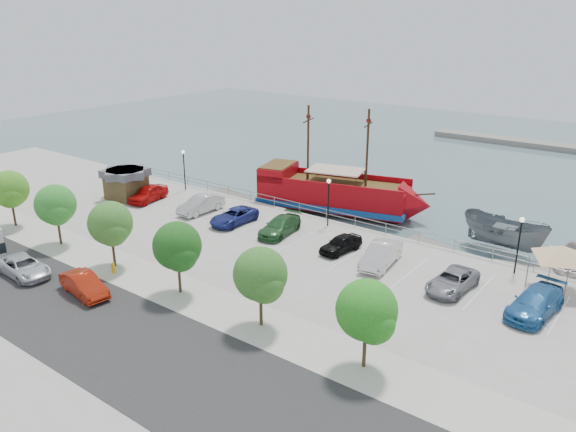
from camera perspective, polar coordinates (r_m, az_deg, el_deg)
The scene contains 34 objects.
ground at distance 44.99m, azimuth -0.51°, elevation -4.55°, with size 160.00×160.00×0.00m, color #425E64.
land_slab at distance 32.91m, azimuth -24.23°, elevation -15.64°, with size 100.00×58.00×1.20m, color #9E9C8E.
street at distance 34.67m, azimuth -17.13°, elevation -11.56°, with size 100.00×8.00×0.04m, color #272727.
sidewalk at distance 37.90m, azimuth -9.82°, elevation -8.07°, with size 100.00×4.00×0.05m, color beige.
seawall_railing at distance 50.38m, azimuth 4.87°, elevation -0.02°, with size 50.00×0.06×1.00m.
far_shore at distance 90.64m, azimuth 26.78°, elevation 6.12°, with size 40.00×3.00×0.80m, color gray.
pirate_ship at distance 55.30m, azimuth 5.87°, elevation 2.08°, with size 17.54×8.73×10.86m.
patrol_boat at distance 49.34m, azimuth 21.10°, elevation -1.88°, with size 2.80×7.43×2.88m, color slate.
speedboat at distance 48.27m, azimuth 27.03°, elevation -4.19°, with size 4.82×6.75×1.40m, color silver.
dock_west at distance 59.42m, azimuth -5.24°, elevation 1.74°, with size 7.45×2.13×0.43m, color #666257.
dock_mid at distance 48.18m, azimuth 15.21°, elevation -3.34°, with size 6.39×1.83×0.37m, color slate.
dock_east at distance 46.19m, azimuth 24.57°, elevation -5.50°, with size 7.50×2.14×0.43m, color gray.
shed at distance 58.79m, azimuth -16.12°, elevation 3.26°, with size 3.96×3.96×3.00m.
canopy_tent at distance 41.14m, azimuth 26.16°, elevation -2.72°, with size 5.65×5.65×3.70m.
street_van at distance 44.15m, azimuth -25.27°, elevation -4.69°, with size 2.23×4.83×1.34m, color silver.
street_sedan at distance 39.68m, azimuth -20.01°, elevation -6.57°, with size 1.54×4.41×1.45m, color #A8200C.
fire_hydrant at distance 42.31m, azimuth -17.33°, elevation -5.00°, with size 0.28×0.28×0.82m.
lamp_post_left at distance 59.83m, azimuth -10.54°, elevation 5.33°, with size 0.36×0.36×4.28m.
lamp_post_mid at distance 48.57m, azimuth 4.14°, elevation 2.24°, with size 0.36×0.36×4.28m.
lamp_post_right at distance 42.63m, azimuth 22.49°, elevation -1.81°, with size 0.36×0.36×4.28m.
tree_a at distance 53.81m, azimuth -26.42°, elevation 2.33°, with size 3.30×3.20×5.00m.
tree_b at distance 47.85m, azimuth -22.52°, elevation 0.92°, with size 3.30×3.20×5.00m.
tree_c at distance 42.21m, azimuth -17.55°, elevation -0.89°, with size 3.30×3.20×5.00m.
tree_d at distance 37.04m, azimuth -11.11°, elevation -3.21°, with size 3.30×3.20×5.00m.
tree_e at distance 32.56m, azimuth -2.71°, elevation -6.17°, with size 3.30×3.20×5.00m.
tree_f at distance 29.09m, azimuth 8.16°, elevation -9.73°, with size 3.30×3.20×5.00m.
parked_car_a at distance 57.49m, azimuth -14.01°, elevation 2.25°, with size 1.87×4.65×1.58m, color #BA0C0B.
parked_car_b at distance 53.15m, azimuth -8.85°, elevation 1.18°, with size 1.68×4.82×1.59m, color #B9B9B9.
parked_car_c at distance 49.97m, azimuth -5.52°, elevation -0.03°, with size 2.24×4.86×1.35m, color navy.
parked_car_d at distance 47.32m, azimuth -0.83°, elevation -1.03°, with size 2.02×4.97×1.44m, color #26592B.
parked_car_e at distance 44.06m, azimuth 5.39°, elevation -2.82°, with size 1.58×3.93×1.34m, color black.
parked_car_f at distance 42.09m, azimuth 9.42°, elevation -3.89°, with size 1.75×5.01×1.65m, color silver.
parked_car_g at distance 39.53m, azimuth 16.35°, elevation -6.35°, with size 2.20×4.76×1.32m, color gray.
parked_car_h at distance 38.21m, azimuth 23.82°, elevation -8.05°, with size 2.20×5.41×1.57m, color #2663A0.
Camera 1 is at (24.92, -32.55, 17.53)m, focal length 35.00 mm.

